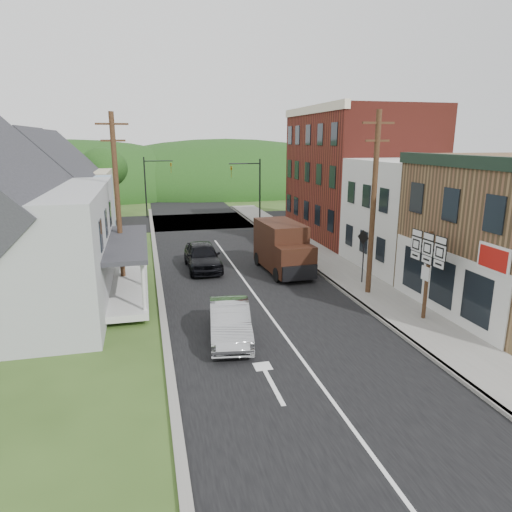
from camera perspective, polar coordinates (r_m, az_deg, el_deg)
ground at (r=18.88m, az=3.29°, el=-9.56°), size 120.00×120.00×0.00m
road at (r=28.04m, az=-2.67°, el=-1.49°), size 9.00×90.00×0.02m
cross_road at (r=44.45m, az=-6.92°, el=4.34°), size 60.00×9.00×0.02m
sidewalk_right at (r=27.90m, az=10.12°, el=-1.63°), size 2.80×55.00×0.15m
curb_right at (r=27.40m, az=7.53°, el=-1.82°), size 0.20×55.00×0.15m
curb_left at (r=25.64m, az=-12.05°, el=-3.19°), size 0.30×55.00×0.12m
storefront_white at (r=29.41m, az=20.51°, el=4.84°), size 8.00×7.00×6.50m
storefront_red at (r=37.40m, az=12.56°, el=9.95°), size 8.00×12.00×10.00m
house_blue at (r=34.23m, az=-23.67°, el=6.52°), size 7.14×8.16×7.28m
house_cream at (r=43.14m, az=-22.39°, el=8.02°), size 7.14×8.16×7.28m
utility_pole_right at (r=22.88m, az=14.46°, el=6.39°), size 1.60×0.26×9.00m
utility_pole_left at (r=24.71m, az=-16.93°, el=6.78°), size 1.60×0.26×9.00m
traffic_signal_right at (r=41.27m, az=-0.46°, el=8.94°), size 2.87×0.20×6.00m
traffic_signal_left at (r=47.16m, az=-12.85°, el=9.26°), size 2.87×0.20×6.00m
tree_left_d at (r=48.72m, az=-18.58°, el=10.37°), size 4.80×4.80×6.94m
forested_ridge at (r=72.08m, az=-9.67°, el=8.05°), size 90.00×30.00×16.00m
silver_sedan at (r=18.06m, az=-3.27°, el=-8.22°), size 2.09×4.55×1.45m
dark_sedan at (r=27.67m, az=-6.71°, el=-0.03°), size 2.00×4.86×1.65m
delivery_van at (r=26.84m, az=3.37°, el=1.03°), size 2.42×5.34×2.92m
route_sign_cluster at (r=20.43m, az=20.62°, el=-0.80°), size 0.25×2.19×3.83m
warning_sign at (r=24.92m, az=13.26°, el=0.84°), size 0.28×0.76×2.88m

